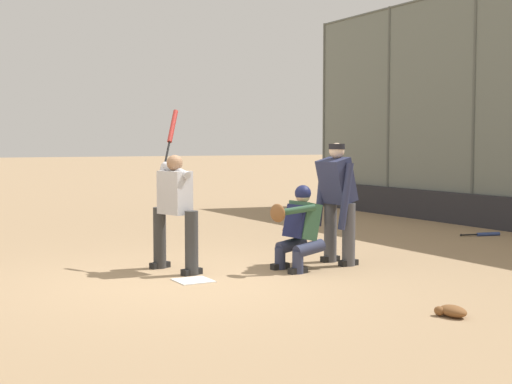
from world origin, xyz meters
name	(u,v)px	position (x,y,z in m)	size (l,w,h in m)	color
ground_plane	(193,281)	(0.00, 0.00, 0.00)	(160.00, 160.00, 0.00)	#9E7F5B
home_plate_marker	(193,280)	(0.00, 0.00, 0.01)	(0.43, 0.43, 0.01)	white
batter_at_plate	(175,208)	(0.73, -0.07, 0.84)	(1.11, 0.57, 2.16)	#333333
catcher_behind_plate	(298,226)	(0.01, -1.53, 0.59)	(0.61, 0.72, 1.13)	#2D334C
umpire_home	(337,199)	(0.17, -2.27, 0.91)	(0.69, 0.45, 1.69)	#4C4C51
spare_bat_near_backstop	(485,234)	(1.33, -6.39, 0.03)	(0.25, 0.79, 0.07)	black
fielding_glove_on_dirt	(451,311)	(-2.88, -1.47, 0.06)	(0.32, 0.24, 0.11)	brown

